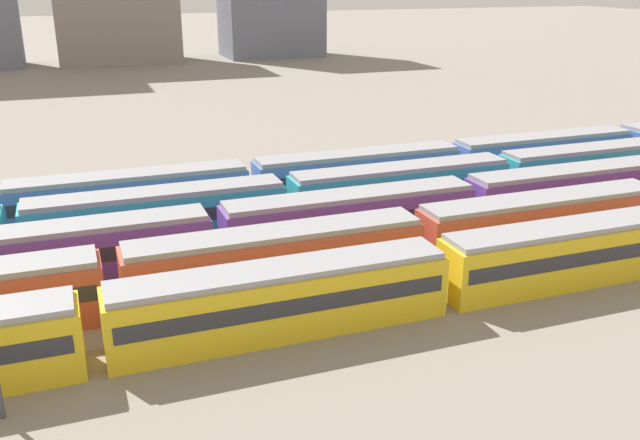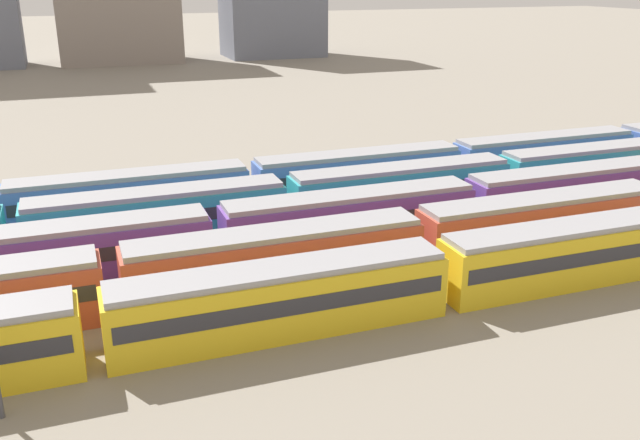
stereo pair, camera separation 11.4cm
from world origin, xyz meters
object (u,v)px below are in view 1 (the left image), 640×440
at_px(train_track_2, 216,235).
at_px(train_track_3, 502,176).
at_px(train_track_0, 282,299).
at_px(train_track_4, 358,173).
at_px(train_track_1, 542,222).

distance_m(train_track_2, train_track_3, 25.90).
bearing_deg(train_track_0, train_track_3, 32.90).
distance_m(train_track_0, train_track_4, 24.67).
xyz_separation_m(train_track_2, train_track_4, (14.52, 10.40, 0.00)).
xyz_separation_m(train_track_0, train_track_4, (13.27, 20.80, 0.00)).
relative_size(train_track_0, train_track_4, 0.60).
bearing_deg(train_track_3, train_track_0, -147.10).
relative_size(train_track_3, train_track_4, 1.20).
bearing_deg(train_track_1, train_track_0, -165.57).
bearing_deg(train_track_4, train_track_2, -144.39).
bearing_deg(train_track_3, train_track_2, -168.42).
distance_m(train_track_1, train_track_2, 22.08).
xyz_separation_m(train_track_0, train_track_1, (20.20, 5.20, 0.00)).
xyz_separation_m(train_track_0, train_track_3, (24.12, 15.60, 0.00)).
bearing_deg(train_track_2, train_track_1, -13.62).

